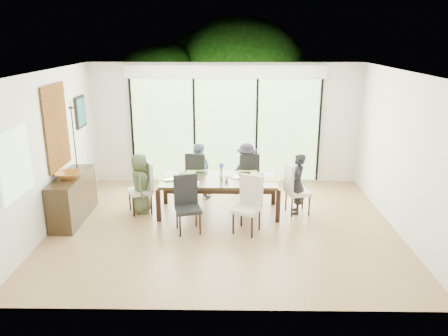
{
  "coord_description": "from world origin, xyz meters",
  "views": [
    {
      "loc": [
        0.11,
        -7.15,
        3.27
      ],
      "look_at": [
        0.0,
        0.25,
        1.0
      ],
      "focal_mm": 35.0,
      "sensor_mm": 36.0,
      "label": 1
    }
  ],
  "objects_px": {
    "chair_left_end": "(140,188)",
    "chair_near_left": "(188,205)",
    "person_right_end": "(297,184)",
    "cup_b": "(227,179)",
    "bowl": "(68,175)",
    "sideboard": "(73,198)",
    "chair_near_right": "(247,205)",
    "cup_c": "(261,175)",
    "chair_right_end": "(298,188)",
    "table_top": "(219,180)",
    "person_left_end": "(140,183)",
    "chair_far_left": "(198,174)",
    "cup_a": "(182,174)",
    "vase": "(221,175)",
    "person_far_left": "(198,170)",
    "chair_far_right": "(246,174)",
    "person_far_right": "(246,171)",
    "laptop": "(173,180)"
  },
  "relations": [
    {
      "from": "table_top",
      "to": "person_left_end",
      "type": "height_order",
      "value": "person_left_end"
    },
    {
      "from": "chair_right_end",
      "to": "chair_far_left",
      "type": "distance_m",
      "value": 2.13
    },
    {
      "from": "chair_left_end",
      "to": "person_right_end",
      "type": "height_order",
      "value": "person_right_end"
    },
    {
      "from": "person_left_end",
      "to": "chair_near_right",
      "type": "bearing_deg",
      "value": -118.65
    },
    {
      "from": "bowl",
      "to": "cup_b",
      "type": "bearing_deg",
      "value": 7.1
    },
    {
      "from": "chair_near_right",
      "to": "chair_right_end",
      "type": "bearing_deg",
      "value": 65.89
    },
    {
      "from": "chair_far_right",
      "to": "person_left_end",
      "type": "distance_m",
      "value": 2.2
    },
    {
      "from": "chair_far_left",
      "to": "chair_left_end",
      "type": "bearing_deg",
      "value": 52.65
    },
    {
      "from": "vase",
      "to": "cup_b",
      "type": "height_order",
      "value": "vase"
    },
    {
      "from": "chair_left_end",
      "to": "cup_b",
      "type": "xyz_separation_m",
      "value": [
        1.65,
        -0.1,
        0.22
      ]
    },
    {
      "from": "chair_far_left",
      "to": "vase",
      "type": "bearing_deg",
      "value": 135.66
    },
    {
      "from": "person_left_end",
      "to": "bowl",
      "type": "relative_size",
      "value": 2.63
    },
    {
      "from": "chair_far_right",
      "to": "sideboard",
      "type": "bearing_deg",
      "value": 4.87
    },
    {
      "from": "chair_left_end",
      "to": "laptop",
      "type": "bearing_deg",
      "value": 57.66
    },
    {
      "from": "table_top",
      "to": "sideboard",
      "type": "relative_size",
      "value": 1.45
    },
    {
      "from": "vase",
      "to": "chair_far_right",
      "type": "bearing_deg",
      "value": 57.99
    },
    {
      "from": "person_far_right",
      "to": "laptop",
      "type": "xyz_separation_m",
      "value": [
        -1.4,
        -0.93,
        0.11
      ]
    },
    {
      "from": "chair_right_end",
      "to": "chair_far_right",
      "type": "relative_size",
      "value": 1.0
    },
    {
      "from": "sideboard",
      "to": "cup_a",
      "type": "bearing_deg",
      "value": 14.34
    },
    {
      "from": "chair_left_end",
      "to": "person_far_left",
      "type": "bearing_deg",
      "value": 104.73
    },
    {
      "from": "chair_right_end",
      "to": "chair_near_left",
      "type": "bearing_deg",
      "value": 101.5
    },
    {
      "from": "person_left_end",
      "to": "vase",
      "type": "height_order",
      "value": "person_left_end"
    },
    {
      "from": "person_far_left",
      "to": "chair_right_end",
      "type": "bearing_deg",
      "value": 163.62
    },
    {
      "from": "chair_near_left",
      "to": "person_left_end",
      "type": "xyz_separation_m",
      "value": [
        -0.98,
        0.87,
        0.09
      ]
    },
    {
      "from": "chair_left_end",
      "to": "cup_a",
      "type": "xyz_separation_m",
      "value": [
        0.8,
        0.15,
        0.22
      ]
    },
    {
      "from": "chair_far_left",
      "to": "chair_near_right",
      "type": "bearing_deg",
      "value": 132.57
    },
    {
      "from": "cup_b",
      "to": "chair_near_right",
      "type": "bearing_deg",
      "value": -65.56
    },
    {
      "from": "table_top",
      "to": "chair_near_left",
      "type": "xyz_separation_m",
      "value": [
        -0.5,
        -0.87,
        -0.15
      ]
    },
    {
      "from": "chair_left_end",
      "to": "cup_b",
      "type": "relative_size",
      "value": 11.0
    },
    {
      "from": "chair_near_right",
      "to": "cup_a",
      "type": "relative_size",
      "value": 8.87
    },
    {
      "from": "chair_left_end",
      "to": "chair_near_left",
      "type": "xyz_separation_m",
      "value": [
        1.0,
        -0.87,
        0.0
      ]
    },
    {
      "from": "person_left_end",
      "to": "sideboard",
      "type": "height_order",
      "value": "person_left_end"
    },
    {
      "from": "chair_far_right",
      "to": "cup_a",
      "type": "bearing_deg",
      "value": 13.59
    },
    {
      "from": "sideboard",
      "to": "chair_near_right",
      "type": "bearing_deg",
      "value": -9.37
    },
    {
      "from": "chair_right_end",
      "to": "chair_far_left",
      "type": "xyz_separation_m",
      "value": [
        -1.95,
        0.85,
        0.0
      ]
    },
    {
      "from": "chair_near_left",
      "to": "person_left_end",
      "type": "bearing_deg",
      "value": 123.02
    },
    {
      "from": "cup_b",
      "to": "person_far_right",
      "type": "bearing_deg",
      "value": 66.73
    },
    {
      "from": "person_right_end",
      "to": "cup_b",
      "type": "xyz_separation_m",
      "value": [
        -1.33,
        -0.1,
        0.14
      ]
    },
    {
      "from": "person_right_end",
      "to": "cup_c",
      "type": "bearing_deg",
      "value": -94.2
    },
    {
      "from": "chair_right_end",
      "to": "person_right_end",
      "type": "relative_size",
      "value": 0.85
    },
    {
      "from": "chair_left_end",
      "to": "chair_near_left",
      "type": "height_order",
      "value": "same"
    },
    {
      "from": "person_left_end",
      "to": "cup_c",
      "type": "relative_size",
      "value": 10.4
    },
    {
      "from": "chair_right_end",
      "to": "sideboard",
      "type": "bearing_deg",
      "value": 82.8
    },
    {
      "from": "chair_near_right",
      "to": "cup_c",
      "type": "bearing_deg",
      "value": 97.68
    },
    {
      "from": "chair_near_right",
      "to": "sideboard",
      "type": "xyz_separation_m",
      "value": [
        -3.15,
        0.52,
        -0.08
      ]
    },
    {
      "from": "person_far_right",
      "to": "sideboard",
      "type": "distance_m",
      "value": 3.42
    },
    {
      "from": "person_left_end",
      "to": "person_right_end",
      "type": "xyz_separation_m",
      "value": [
        2.96,
        0.0,
        0.0
      ]
    },
    {
      "from": "chair_near_right",
      "to": "bowl",
      "type": "distance_m",
      "value": 3.21
    },
    {
      "from": "chair_far_left",
      "to": "sideboard",
      "type": "distance_m",
      "value": 2.51
    },
    {
      "from": "chair_right_end",
      "to": "chair_near_right",
      "type": "xyz_separation_m",
      "value": [
        -1.0,
        -0.87,
        0.0
      ]
    }
  ]
}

